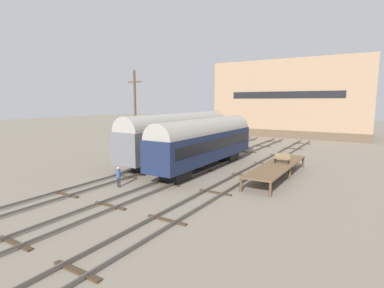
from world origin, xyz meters
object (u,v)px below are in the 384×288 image
object	(u,v)px
train_car_grey	(180,134)
bench	(282,158)
utility_pole	(135,116)
person_worker	(118,175)
train_car_navy	(206,140)

from	to	relation	value
train_car_grey	bench	world-z (taller)	train_car_grey
utility_pole	bench	bearing A→B (deg)	9.97
bench	person_worker	bearing A→B (deg)	-133.74
bench	person_worker	distance (m)	14.34
train_car_navy	bench	size ratio (longest dim) A/B	11.46
person_worker	utility_pole	world-z (taller)	utility_pole
bench	utility_pole	world-z (taller)	utility_pole
bench	utility_pole	distance (m)	15.60
bench	train_car_navy	bearing A→B (deg)	-170.77
train_car_navy	bench	world-z (taller)	train_car_navy
train_car_navy	train_car_grey	bearing A→B (deg)	153.77
train_car_grey	train_car_navy	world-z (taller)	train_car_grey
train_car_navy	utility_pole	distance (m)	8.21
train_car_grey	person_worker	xyz separation A→B (m)	(1.80, -11.39, -2.10)
person_worker	train_car_grey	bearing A→B (deg)	98.96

